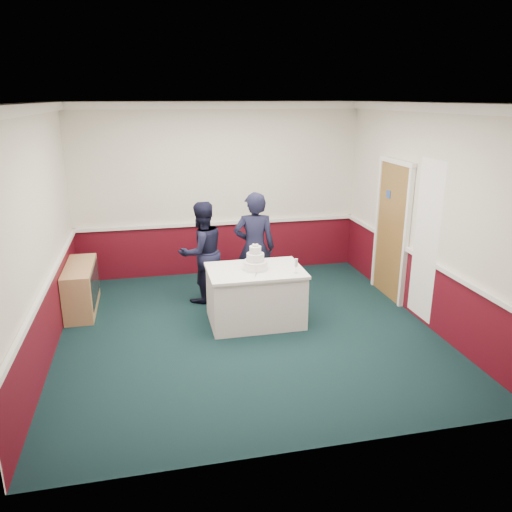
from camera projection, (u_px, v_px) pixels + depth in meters
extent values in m
plane|color=black|center=(248.00, 330.00, 6.85)|extent=(5.00, 5.00, 0.00)
cube|color=silver|center=(219.00, 191.00, 8.70)|extent=(5.00, 0.05, 3.00)
cube|color=silver|center=(42.00, 235.00, 5.89)|extent=(0.05, 5.00, 3.00)
cube|color=silver|center=(422.00, 215.00, 6.90)|extent=(0.05, 5.00, 3.00)
cube|color=white|center=(246.00, 105.00, 5.95)|extent=(5.00, 5.00, 0.05)
cube|color=#4E0A15|center=(220.00, 248.00, 9.02)|extent=(5.00, 0.02, 0.90)
cube|color=white|center=(220.00, 223.00, 8.87)|extent=(4.98, 0.05, 0.06)
cube|color=white|center=(217.00, 105.00, 8.25)|extent=(5.00, 0.08, 0.12)
cube|color=brown|center=(392.00, 232.00, 7.78)|extent=(0.05, 0.90, 2.10)
cube|color=#234799|center=(388.00, 194.00, 7.74)|extent=(0.01, 0.12, 0.12)
cube|color=white|center=(426.00, 241.00, 6.75)|extent=(0.02, 0.60, 2.20)
cube|color=tan|center=(81.00, 288.00, 7.42)|extent=(0.40, 1.20, 0.70)
cube|color=black|center=(95.00, 284.00, 7.45)|extent=(0.01, 1.00, 0.50)
cube|color=white|center=(255.00, 297.00, 7.01)|extent=(1.28, 0.88, 0.76)
cube|color=white|center=(255.00, 271.00, 6.90)|extent=(1.32, 0.92, 0.04)
cylinder|color=white|center=(255.00, 265.00, 6.87)|extent=(0.34, 0.34, 0.12)
cylinder|color=silver|center=(255.00, 268.00, 6.89)|extent=(0.35, 0.35, 0.03)
cylinder|color=white|center=(255.00, 257.00, 6.84)|extent=(0.24, 0.24, 0.11)
cylinder|color=silver|center=(255.00, 260.00, 6.85)|extent=(0.25, 0.25, 0.02)
cylinder|color=white|center=(255.00, 250.00, 6.81)|extent=(0.16, 0.16, 0.10)
cylinder|color=silver|center=(255.00, 253.00, 6.82)|extent=(0.17, 0.17, 0.02)
sphere|color=#EDE5C9|center=(255.00, 245.00, 6.78)|extent=(0.03, 0.03, 0.03)
sphere|color=#EDE5C9|center=(257.00, 245.00, 6.80)|extent=(0.03, 0.03, 0.03)
sphere|color=#EDE5C9|center=(253.00, 245.00, 6.80)|extent=(0.03, 0.03, 0.03)
sphere|color=#EDE5C9|center=(257.00, 246.00, 6.77)|extent=(0.03, 0.03, 0.03)
sphere|color=#EDE5C9|center=(254.00, 246.00, 6.77)|extent=(0.03, 0.03, 0.03)
cube|color=silver|center=(256.00, 274.00, 6.70)|extent=(0.09, 0.21, 0.00)
cylinder|color=silver|center=(296.00, 273.00, 6.73)|extent=(0.05, 0.05, 0.01)
cylinder|color=silver|center=(296.00, 270.00, 6.72)|extent=(0.01, 0.01, 0.09)
cylinder|color=silver|center=(296.00, 263.00, 6.69)|extent=(0.04, 0.04, 0.11)
imported|color=black|center=(202.00, 252.00, 7.65)|extent=(0.94, 0.86, 1.58)
imported|color=black|center=(254.00, 248.00, 7.60)|extent=(0.68, 0.50, 1.73)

